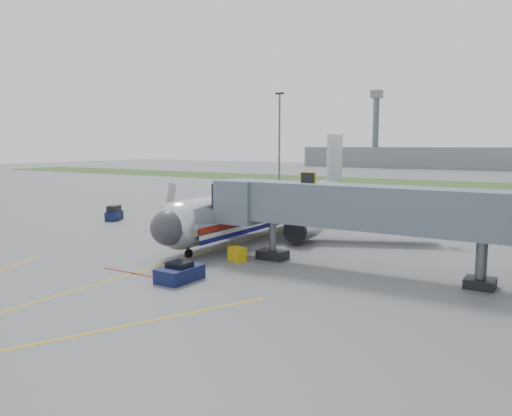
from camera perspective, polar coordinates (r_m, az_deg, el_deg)
The scene contains 16 objects.
ground at distance 38.80m, azimuth -9.60°, elevation -6.11°, with size 400.00×400.00×0.00m, color #565659.
grass_strip at distance 121.12m, azimuth 19.94°, elevation 2.59°, with size 300.00×25.00×0.01m, color #2D4C1E.
apron_markings at distance 33.81m, azimuth -18.04°, elevation -8.36°, with size 21.52×50.00×0.01m.
airliner at distance 50.56m, azimuth 1.87°, elevation 0.14°, with size 32.10×35.67×10.25m.
jet_bridge at distance 35.63m, azimuth 11.53°, elevation -0.03°, with size 25.30×4.00×6.90m.
light_mast_left at distance 112.61m, azimuth 2.69°, elevation 8.18°, with size 2.00×0.44×20.40m.
distant_terminal at distance 201.30m, azimuth 22.04°, elevation 5.31°, with size 120.00×14.00×8.00m, color slate.
control_tower at distance 204.02m, azimuth 13.54°, elevation 9.40°, with size 4.00×4.00×30.00m.
pushback_tug at distance 33.38m, azimuth -8.72°, elevation -7.34°, with size 1.91×3.09×1.28m.
baggage_tug at distance 61.52m, azimuth -15.91°, elevation -0.62°, with size 2.22×2.83×1.76m.
baggage_cart_a at distance 54.81m, azimuth -4.90°, elevation -1.31°, with size 1.76×1.76×1.51m.
baggage_cart_b at distance 51.88m, azimuth -6.08°, elevation -1.75°, with size 2.00×2.00×1.62m.
baggage_cart_c at distance 55.07m, azimuth -6.63°, elevation -1.08°, with size 1.96×1.96×1.90m.
belt_loader at distance 54.69m, azimuth -3.13°, elevation -1.52°, with size 3.14×4.87×2.33m.
ground_power_cart at distance 38.58m, azimuth -2.17°, elevation -5.28°, with size 1.57×1.31×1.07m.
ramp_worker at distance 56.14m, azimuth -10.78°, elevation -1.05°, with size 0.67×0.44×1.85m, color #B6CF18.
Camera 1 is at (25.18, -28.14, 8.88)m, focal length 35.00 mm.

